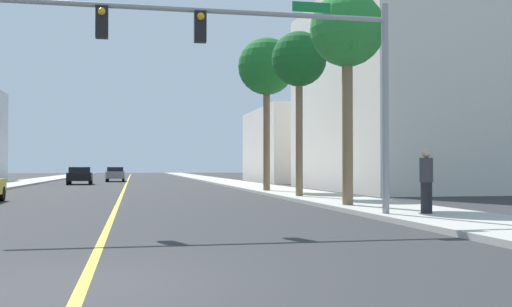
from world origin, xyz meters
name	(u,v)px	position (x,y,z in m)	size (l,w,h in m)	color
ground	(126,185)	(0.00, 42.00, 0.00)	(192.00, 192.00, 0.00)	#2D2D30
sidewalk_left	(8,185)	(-9.00, 42.00, 0.07)	(3.49, 168.00, 0.15)	#B2ADA3
sidewalk_right	(235,183)	(9.00, 42.00, 0.07)	(3.49, 168.00, 0.15)	#B2ADA3
lane_marking_center	(126,185)	(0.00, 42.00, 0.00)	(0.16, 144.00, 0.01)	yellow
building_right_near	(449,94)	(20.73, 27.77, 6.20)	(16.84, 16.74, 12.39)	silver
building_right_far	(342,146)	(21.06, 49.17, 3.54)	(17.51, 14.89, 7.09)	silver
traffic_signal_mast	(265,53)	(4.13, 8.27, 4.60)	(11.08, 0.36, 6.01)	gray
palm_near	(347,33)	(7.95, 12.15, 6.17)	(2.62, 2.62, 7.48)	brown
palm_mid	(299,62)	(8.02, 18.63, 6.30)	(2.52, 2.52, 7.54)	brown
palm_far	(267,68)	(7.94, 25.10, 7.05)	(3.23, 3.23, 8.62)	brown
car_black	(80,175)	(-3.79, 44.09, 0.75)	(2.07, 3.94, 1.45)	black
car_gray	(115,174)	(-1.17, 53.43, 0.75)	(1.80, 4.58, 1.44)	slate
pedestrian	(426,181)	(8.81, 8.07, 1.07)	(0.38, 0.38, 1.83)	black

